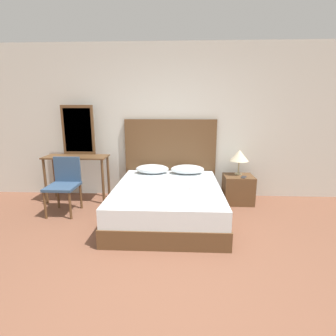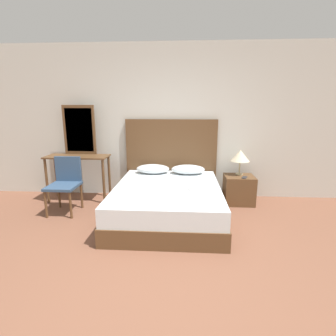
# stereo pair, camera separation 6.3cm
# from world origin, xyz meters

# --- Properties ---
(ground_plane) EXTENTS (16.00, 16.00, 0.00)m
(ground_plane) POSITION_xyz_m (0.00, 0.00, 0.00)
(ground_plane) COLOR brown
(wall_back) EXTENTS (10.00, 0.06, 2.70)m
(wall_back) POSITION_xyz_m (0.00, 2.70, 1.35)
(wall_back) COLOR silver
(wall_back) RESTS_ON ground_plane
(bed) EXTENTS (1.56, 1.95, 0.49)m
(bed) POSITION_xyz_m (0.02, 1.63, 0.24)
(bed) COLOR brown
(bed) RESTS_ON ground_plane
(headboard) EXTENTS (1.64, 0.05, 1.41)m
(headboard) POSITION_xyz_m (0.02, 2.63, 0.71)
(headboard) COLOR brown
(headboard) RESTS_ON ground_plane
(pillow_left) EXTENTS (0.58, 0.36, 0.15)m
(pillow_left) POSITION_xyz_m (-0.29, 2.38, 0.57)
(pillow_left) COLOR silver
(pillow_left) RESTS_ON bed
(pillow_right) EXTENTS (0.58, 0.36, 0.15)m
(pillow_right) POSITION_xyz_m (0.33, 2.38, 0.57)
(pillow_right) COLOR silver
(pillow_right) RESTS_ON bed
(phone_on_bed) EXTENTS (0.08, 0.15, 0.01)m
(phone_on_bed) POSITION_xyz_m (0.36, 1.49, 0.49)
(phone_on_bed) COLOR #B7B7BC
(phone_on_bed) RESTS_ON bed
(nightstand) EXTENTS (0.49, 0.44, 0.48)m
(nightstand) POSITION_xyz_m (1.20, 2.30, 0.24)
(nightstand) COLOR brown
(nightstand) RESTS_ON ground_plane
(table_lamp) EXTENTS (0.32, 0.32, 0.43)m
(table_lamp) POSITION_xyz_m (1.21, 2.39, 0.81)
(table_lamp) COLOR tan
(table_lamp) RESTS_ON nightstand
(phone_on_nightstand) EXTENTS (0.13, 0.17, 0.01)m
(phone_on_nightstand) POSITION_xyz_m (1.26, 2.19, 0.49)
(phone_on_nightstand) COLOR #232328
(phone_on_nightstand) RESTS_ON nightstand
(vanity_desk) EXTENTS (1.07, 0.42, 0.80)m
(vanity_desk) POSITION_xyz_m (-1.60, 2.30, 0.65)
(vanity_desk) COLOR brown
(vanity_desk) RESTS_ON ground_plane
(vanity_mirror) EXTENTS (0.56, 0.03, 0.86)m
(vanity_mirror) POSITION_xyz_m (-1.60, 2.48, 1.23)
(vanity_mirror) COLOR brown
(vanity_mirror) RESTS_ON vanity_desk
(chair) EXTENTS (0.44, 0.48, 0.86)m
(chair) POSITION_xyz_m (-1.60, 1.79, 0.49)
(chair) COLOR #334C6B
(chair) RESTS_ON ground_plane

